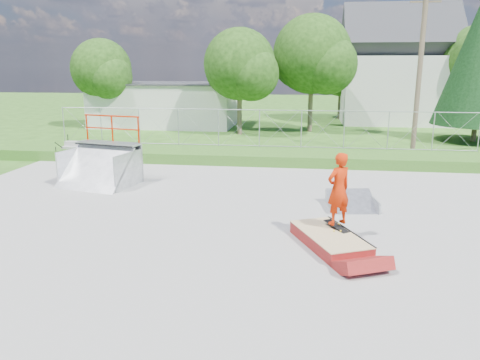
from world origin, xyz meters
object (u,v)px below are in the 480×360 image
Objects in this scene: grind_box at (329,240)px; skater at (338,192)px; flat_bank_ramp at (352,202)px; quarter_pipe at (97,153)px.

skater is at bearing 40.67° from grind_box.
skater is (0.19, 0.40, 1.13)m from grind_box.
grind_box is at bearing -112.05° from flat_bank_ramp.
grind_box is at bearing -18.71° from quarter_pipe.
skater is at bearing -110.48° from flat_bank_ramp.
skater is (-0.66, -2.88, 1.09)m from flat_bank_ramp.
grind_box is 9.60m from quarter_pipe.
quarter_pipe is at bearing -63.77° from skater.
grind_box is at bearing 29.69° from skater.
quarter_pipe reaches higher than grind_box.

